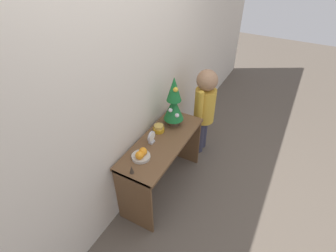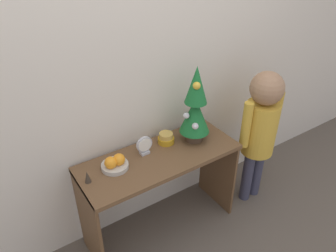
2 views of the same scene
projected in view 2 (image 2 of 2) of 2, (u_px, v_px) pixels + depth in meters
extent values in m
plane|color=brown|center=(177.00, 246.00, 2.39)|extent=(12.00, 12.00, 0.00)
cube|color=beige|center=(136.00, 64.00, 2.06)|extent=(7.00, 0.05, 2.50)
cube|color=brown|center=(160.00, 158.00, 2.19)|extent=(1.10, 0.43, 0.03)
cube|color=brown|center=(90.00, 227.00, 2.11)|extent=(0.02, 0.40, 0.69)
cube|color=brown|center=(217.00, 168.00, 2.61)|extent=(0.02, 0.40, 0.69)
cylinder|color=#4C3828|center=(194.00, 136.00, 2.33)|extent=(0.12, 0.12, 0.05)
cylinder|color=brown|center=(194.00, 131.00, 2.31)|extent=(0.02, 0.02, 0.04)
cone|color=#19662D|center=(195.00, 115.00, 2.24)|extent=(0.21, 0.21, 0.26)
cone|color=#19662D|center=(196.00, 85.00, 2.12)|extent=(0.15, 0.15, 0.26)
sphere|color=silver|center=(186.00, 115.00, 2.19)|extent=(0.04, 0.04, 0.04)
sphere|color=silver|center=(195.00, 126.00, 2.20)|extent=(0.05, 0.05, 0.05)
sphere|color=gold|center=(197.00, 86.00, 2.09)|extent=(0.05, 0.05, 0.05)
cylinder|color=#B7B2A8|center=(115.00, 166.00, 2.07)|extent=(0.17, 0.17, 0.03)
sphere|color=orange|center=(119.00, 160.00, 2.05)|extent=(0.08, 0.08, 0.08)
sphere|color=orange|center=(111.00, 163.00, 2.03)|extent=(0.08, 0.08, 0.08)
cylinder|color=#B78419|center=(166.00, 140.00, 2.30)|extent=(0.12, 0.12, 0.04)
cylinder|color=gold|center=(166.00, 136.00, 2.28)|extent=(0.10, 0.10, 0.04)
cube|color=#B2B2B7|center=(145.00, 152.00, 2.20)|extent=(0.06, 0.04, 0.02)
cylinder|color=#B2B2B7|center=(144.00, 144.00, 2.16)|extent=(0.11, 0.02, 0.11)
cylinder|color=white|center=(145.00, 145.00, 2.15)|extent=(0.10, 0.00, 0.10)
cone|color=#382D23|center=(87.00, 177.00, 1.94)|extent=(0.04, 0.04, 0.08)
cylinder|color=#38384C|center=(247.00, 176.00, 2.69)|extent=(0.09, 0.09, 0.47)
cylinder|color=#38384C|center=(257.00, 171.00, 2.74)|extent=(0.09, 0.09, 0.47)
cylinder|color=gold|center=(260.00, 128.00, 2.48)|extent=(0.25, 0.25, 0.42)
sphere|color=#997051|center=(267.00, 88.00, 2.30)|extent=(0.25, 0.25, 0.25)
cylinder|color=gold|center=(246.00, 125.00, 2.36)|extent=(0.07, 0.07, 0.36)
cylinder|color=gold|center=(276.00, 113.00, 2.51)|extent=(0.07, 0.07, 0.36)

